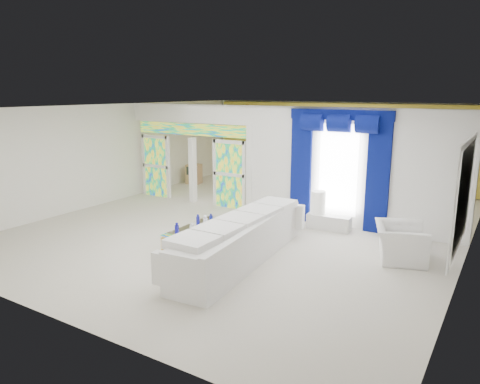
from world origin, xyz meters
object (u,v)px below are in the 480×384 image
Objects in this scene: white_sofa at (241,242)px; coffee_table at (197,236)px; armchair at (400,243)px; grand_piano at (267,174)px; console_table at (329,222)px.

white_sofa reaches higher than coffee_table.
coffee_table is 1.60× the size of armchair.
grand_piano is at bearing 32.00° from armchair.
grand_piano is at bearing 109.31° from white_sofa.
grand_piano is (-2.88, 6.41, 0.10)m from white_sofa.
white_sofa reaches higher than armchair.
armchair is (2.73, 1.76, -0.04)m from white_sofa.
white_sofa is 2.35× the size of coffee_table.
armchair is at bearing 19.65° from coffee_table.
white_sofa is 3.76× the size of armchair.
console_table is (0.75, 2.97, -0.22)m from white_sofa.
white_sofa is 3.91× the size of console_table.
armchair reaches higher than coffee_table.
console_table is at bearing 40.22° from armchair.
armchair is (4.08, 1.46, 0.17)m from coffee_table.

